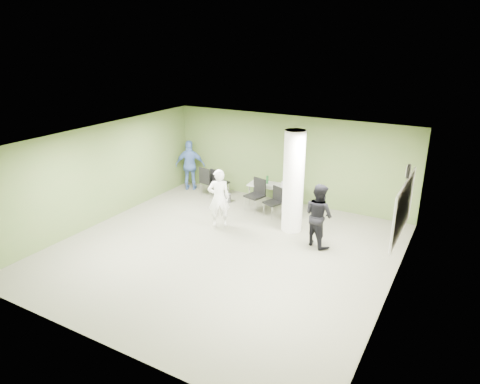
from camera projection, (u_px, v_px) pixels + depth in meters
The scene contains 17 objects.
floor at pixel (223, 250), 10.72m from camera, with size 8.00×8.00×0.00m, color #565444.
ceiling at pixel (222, 141), 9.77m from camera, with size 8.00×8.00×0.00m, color white.
wall_back at pixel (288, 159), 13.53m from camera, with size 8.00×0.02×2.80m, color #47602D.
wall_left at pixel (102, 174), 12.08m from camera, with size 0.02×8.00×2.80m, color #47602D.
wall_right_cream at pixel (396, 234), 8.40m from camera, with size 0.02×8.00×2.80m, color beige.
column at pixel (293, 182), 11.42m from camera, with size 0.56×0.56×2.80m, color silver.
whiteboard at pixel (403, 208), 9.39m from camera, with size 0.05×2.30×1.30m.
wall_clock at pixel (408, 171), 9.10m from camera, with size 0.06×0.32×0.32m.
folding_table at pixel (272, 186), 13.32m from camera, with size 1.54×0.77×0.96m.
wastebasket at pixel (227, 198), 13.82m from camera, with size 0.24×0.24×0.28m, color #4C4C4C.
chair_back_left at pixel (218, 180), 14.20m from camera, with size 0.57×0.57×0.96m.
chair_back_right at pixel (208, 179), 14.20m from camera, with size 0.60×0.60×1.01m.
chair_table_left at pixel (257, 192), 13.03m from camera, with size 0.61×0.61×1.01m.
chair_table_right at pixel (275, 199), 12.65m from camera, with size 0.58×0.58×0.89m.
woman_white at pixel (219, 198), 11.86m from camera, with size 0.61×0.40×1.67m, color white.
man_black at pixel (319, 215), 10.74m from camera, with size 0.80×0.63×1.65m, color black.
man_blue at pixel (190, 165), 14.78m from camera, with size 1.02×0.42×1.74m, color #4363A6.
Camera 1 is at (5.06, -8.15, 5.03)m, focal length 32.00 mm.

